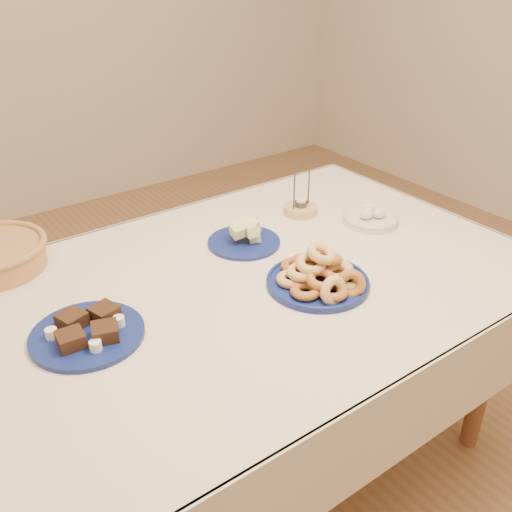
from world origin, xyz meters
name	(u,v)px	position (x,y,z in m)	size (l,w,h in m)	color
ground	(248,461)	(0.00, 0.00, 0.00)	(5.00, 5.00, 0.00)	brown
dining_table	(246,310)	(0.00, 0.00, 0.64)	(1.71, 1.11, 0.75)	brown
donut_platter	(320,276)	(0.15, -0.15, 0.78)	(0.34, 0.34, 0.13)	navy
melon_plate	(244,236)	(0.12, 0.18, 0.78)	(0.25, 0.25, 0.08)	navy
brownie_plate	(88,332)	(-0.47, 0.01, 0.77)	(0.31, 0.31, 0.05)	navy
candle_holder	(301,208)	(0.42, 0.25, 0.77)	(0.13, 0.13, 0.20)	tan
egg_bowl	(371,218)	(0.56, 0.05, 0.77)	(0.23, 0.23, 0.06)	beige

